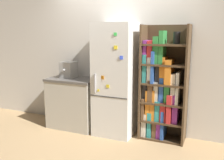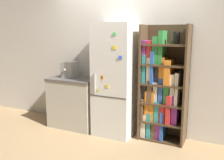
# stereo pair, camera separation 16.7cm
# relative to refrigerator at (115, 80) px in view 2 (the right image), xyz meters

# --- Properties ---
(ground_plane) EXTENTS (16.00, 16.00, 0.00)m
(ground_plane) POSITION_rel_refrigerator_xyz_m (0.00, -0.17, -0.92)
(ground_plane) COLOR tan
(wall_back) EXTENTS (8.00, 0.05, 2.60)m
(wall_back) POSITION_rel_refrigerator_xyz_m (0.00, 0.30, 0.38)
(wall_back) COLOR silver
(wall_back) RESTS_ON ground_plane
(refrigerator) EXTENTS (0.63, 0.58, 1.83)m
(refrigerator) POSITION_rel_refrigerator_xyz_m (0.00, 0.00, 0.00)
(refrigerator) COLOR white
(refrigerator) RESTS_ON ground_plane
(bookshelf) EXTENTS (0.71, 0.37, 1.80)m
(bookshelf) POSITION_rel_refrigerator_xyz_m (0.73, 0.11, -0.10)
(bookshelf) COLOR #4C3823
(bookshelf) RESTS_ON ground_plane
(kitchen_counter) EXTENTS (0.88, 0.58, 0.89)m
(kitchen_counter) POSITION_rel_refrigerator_xyz_m (-0.80, -0.00, -0.47)
(kitchen_counter) COLOR #BCB7A8
(kitchen_counter) RESTS_ON ground_plane
(espresso_machine) EXTENTS (0.23, 0.31, 0.28)m
(espresso_machine) POSITION_rel_refrigerator_xyz_m (-0.92, 0.03, 0.11)
(espresso_machine) COLOR #A5A39E
(espresso_machine) RESTS_ON kitchen_counter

